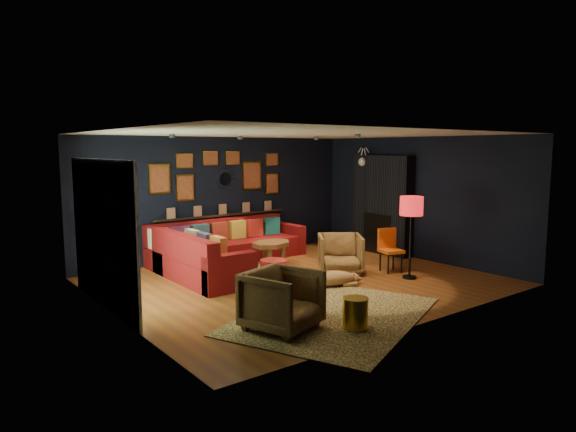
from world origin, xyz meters
TOP-DOWN VIEW (x-y plane):
  - floor at (0.00, 0.00)m, footprint 6.50×6.50m
  - room_walls at (0.00, 0.00)m, footprint 6.50×6.50m
  - sectional at (-0.61, 1.81)m, footprint 3.41×2.69m
  - ledge at (0.00, 2.68)m, footprint 3.20×0.12m
  - gallery_wall at (-0.01, 2.72)m, footprint 3.15×0.04m
  - sunburst_mirror at (0.10, 2.72)m, footprint 0.47×0.16m
  - fireplace at (3.09, 0.90)m, footprint 0.31×1.60m
  - deer_head at (3.14, 1.40)m, footprint 0.50×0.28m
  - sliding_door at (-3.22, 0.60)m, footprint 0.06×2.80m
  - ceiling_spots at (-0.00, 0.80)m, footprint 3.30×2.50m
  - shag_rug at (-0.37, 0.54)m, footprint 2.34×2.04m
  - leopard_rug at (-0.80, -1.80)m, footprint 3.69×3.24m
  - coffee_table at (0.37, 1.36)m, footprint 1.04×0.87m
  - pouf at (-0.24, 0.45)m, footprint 0.49×0.49m
  - armchair_left at (-1.71, -1.80)m, footprint 1.06×1.02m
  - armchair_right at (1.02, 0.03)m, footprint 1.08×1.07m
  - gold_stool at (-0.93, -2.35)m, footprint 0.34×0.34m
  - orange_chair at (1.87, -0.43)m, footprint 0.48×0.48m
  - floor_lamp at (1.74, -1.04)m, footprint 0.42×0.42m
  - dog at (0.23, -0.61)m, footprint 1.25×0.95m

SIDE VIEW (x-z plane):
  - floor at x=0.00m, z-range 0.00..0.00m
  - leopard_rug at x=-0.80m, z-range 0.00..0.02m
  - shag_rug at x=-0.37m, z-range 0.00..0.03m
  - pouf at x=-0.24m, z-range 0.03..0.35m
  - dog at x=0.23m, z-range 0.02..0.37m
  - gold_stool at x=-0.93m, z-range 0.00..0.42m
  - sectional at x=-0.61m, z-range -0.11..0.75m
  - coffee_table at x=0.37m, z-range 0.16..0.61m
  - armchair_right at x=1.02m, z-range 0.00..0.82m
  - armchair_left at x=-1.71m, z-range 0.00..0.87m
  - orange_chair at x=1.87m, z-range 0.07..0.90m
  - ledge at x=0.00m, z-range 0.90..0.94m
  - fireplace at x=3.09m, z-range -0.08..2.12m
  - sliding_door at x=-3.22m, z-range 0.00..2.20m
  - floor_lamp at x=1.74m, z-range 0.51..2.01m
  - room_walls at x=0.00m, z-range -1.66..4.84m
  - sunburst_mirror at x=0.10m, z-range 1.46..1.93m
  - gallery_wall at x=-0.01m, z-range 1.30..2.32m
  - deer_head at x=3.14m, z-range 1.83..2.28m
  - ceiling_spots at x=0.00m, z-range 2.53..2.59m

